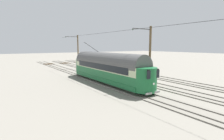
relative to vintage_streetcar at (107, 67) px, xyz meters
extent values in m
plane|color=gray|center=(-4.64, 0.51, -2.26)|extent=(220.00, 220.00, 0.00)
cube|color=slate|center=(-9.29, 0.51, -2.21)|extent=(2.80, 80.00, 0.10)
cube|color=#59544C|center=(-8.57, 0.51, -2.12)|extent=(0.07, 80.00, 0.08)
cube|color=#59544C|center=(-10.00, 0.51, -2.12)|extent=(0.07, 80.00, 0.08)
cube|color=#47331E|center=(-9.29, -31.49, -2.16)|extent=(2.50, 0.24, 0.08)
cube|color=#47331E|center=(-9.29, -30.84, -2.16)|extent=(2.50, 0.24, 0.08)
cube|color=#47331E|center=(-9.29, -30.19, -2.16)|extent=(2.50, 0.24, 0.08)
cube|color=#47331E|center=(-9.29, -29.54, -2.16)|extent=(2.50, 0.24, 0.08)
cube|color=#47331E|center=(-9.29, -28.89, -2.16)|extent=(2.50, 0.24, 0.08)
cube|color=slate|center=(-4.64, 0.51, -2.21)|extent=(2.80, 80.00, 0.10)
cube|color=#59544C|center=(-3.93, 0.51, -2.12)|extent=(0.07, 80.00, 0.08)
cube|color=#59544C|center=(-5.36, 0.51, -2.12)|extent=(0.07, 80.00, 0.08)
cube|color=#47331E|center=(-4.64, -31.49, -2.16)|extent=(2.50, 0.24, 0.08)
cube|color=#47331E|center=(-4.64, -30.84, -2.16)|extent=(2.50, 0.24, 0.08)
cube|color=#47331E|center=(-4.64, -30.19, -2.16)|extent=(2.50, 0.24, 0.08)
cube|color=#47331E|center=(-4.64, -29.54, -2.16)|extent=(2.50, 0.24, 0.08)
cube|color=#47331E|center=(-4.64, -28.89, -2.16)|extent=(2.50, 0.24, 0.08)
cube|color=slate|center=(0.00, 0.51, -2.21)|extent=(2.80, 80.00, 0.10)
cube|color=#59544C|center=(0.72, 0.51, -2.12)|extent=(0.07, 80.00, 0.08)
cube|color=#59544C|center=(-0.72, 0.51, -2.12)|extent=(0.07, 80.00, 0.08)
cube|color=#47331E|center=(0.00, -31.49, -2.16)|extent=(2.50, 0.24, 0.08)
cube|color=#47331E|center=(0.00, -30.84, -2.16)|extent=(2.50, 0.24, 0.08)
cube|color=#47331E|center=(0.00, -30.19, -2.16)|extent=(2.50, 0.24, 0.08)
cube|color=#47331E|center=(0.00, -29.54, -2.16)|extent=(2.50, 0.24, 0.08)
cube|color=#47331E|center=(0.00, -28.89, -2.16)|extent=(2.50, 0.24, 0.08)
cube|color=#196033|center=(0.00, -0.01, -1.56)|extent=(2.65, 14.99, 0.55)
cube|color=#196033|center=(0.00, -0.01, -0.81)|extent=(2.55, 14.99, 0.95)
cube|color=#B7C699|center=(0.00, -0.01, 0.19)|extent=(2.55, 14.99, 1.05)
cylinder|color=#4C4C4C|center=(0.00, -0.01, 0.72)|extent=(2.65, 14.69, 2.65)
cylinder|color=#196033|center=(0.00, 7.44, -0.56)|extent=(2.55, 2.55, 2.55)
cylinder|color=#196033|center=(0.00, -7.45, -0.56)|extent=(2.55, 2.55, 2.55)
cube|color=black|center=(0.00, 8.57, 0.46)|extent=(1.63, 0.08, 0.36)
cube|color=black|center=(0.00, 8.61, 0.14)|extent=(1.73, 0.06, 0.80)
cube|color=black|center=(1.29, -0.01, 0.19)|extent=(0.04, 12.59, 0.80)
cube|color=black|center=(-1.30, -0.01, 0.19)|extent=(0.04, 12.59, 0.80)
cylinder|color=silver|center=(0.00, 8.70, -0.81)|extent=(0.24, 0.06, 0.24)
cube|color=gray|center=(0.00, 8.64, -1.73)|extent=(1.94, 0.12, 0.20)
cylinder|color=black|center=(0.00, -4.67, 2.80)|extent=(0.07, 4.85, 1.58)
cylinder|color=black|center=(0.72, 4.79, -1.70)|extent=(0.10, 0.76, 0.76)
cylinder|color=black|center=(-0.72, 4.79, -1.70)|extent=(0.10, 0.76, 0.76)
cylinder|color=black|center=(0.72, -4.80, -1.70)|extent=(0.10, 0.76, 0.76)
cylinder|color=black|center=(-0.72, -4.80, -1.70)|extent=(0.10, 0.76, 0.76)
cylinder|color=brown|center=(-2.82, -16.19, 1.51)|extent=(0.28, 0.28, 7.53)
cylinder|color=#2D2D2D|center=(-1.41, -16.19, 4.87)|extent=(2.82, 0.10, 0.10)
sphere|color=#334733|center=(0.00, -16.19, 4.72)|extent=(0.16, 0.16, 0.16)
cylinder|color=brown|center=(-2.82, 5.40, 1.51)|extent=(0.28, 0.28, 7.53)
cylinder|color=#2D2D2D|center=(-1.41, 5.40, 4.87)|extent=(2.82, 0.10, 0.10)
sphere|color=#334733|center=(0.00, 5.40, 4.72)|extent=(0.16, 0.16, 0.16)
cylinder|color=black|center=(0.00, 5.40, 4.72)|extent=(0.03, 47.18, 0.03)
cylinder|color=black|center=(-1.41, -16.19, 4.87)|extent=(2.82, 0.02, 0.02)
camera|label=1|loc=(13.09, 20.55, 2.96)|focal=28.29mm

